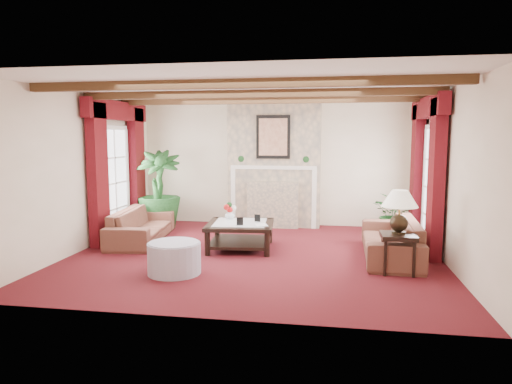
% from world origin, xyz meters
% --- Properties ---
extents(floor, '(6.00, 6.00, 0.00)m').
position_xyz_m(floor, '(0.00, 0.00, 0.00)').
color(floor, '#3E0B10').
rests_on(floor, ground).
extents(ceiling, '(6.00, 6.00, 0.00)m').
position_xyz_m(ceiling, '(0.00, 0.00, 2.70)').
color(ceiling, white).
rests_on(ceiling, floor).
extents(back_wall, '(6.00, 0.02, 2.70)m').
position_xyz_m(back_wall, '(0.00, 2.75, 1.35)').
color(back_wall, beige).
rests_on(back_wall, ground).
extents(left_wall, '(0.02, 5.50, 2.70)m').
position_xyz_m(left_wall, '(-3.00, 0.00, 1.35)').
color(left_wall, beige).
rests_on(left_wall, ground).
extents(right_wall, '(0.02, 5.50, 2.70)m').
position_xyz_m(right_wall, '(3.00, 0.00, 1.35)').
color(right_wall, beige).
rests_on(right_wall, ground).
extents(ceiling_beams, '(6.00, 3.00, 0.12)m').
position_xyz_m(ceiling_beams, '(0.00, 0.00, 2.64)').
color(ceiling_beams, '#382412').
rests_on(ceiling_beams, ceiling).
extents(fireplace, '(2.00, 0.52, 2.70)m').
position_xyz_m(fireplace, '(0.00, 2.55, 2.70)').
color(fireplace, tan).
rests_on(fireplace, ground).
extents(french_door_left, '(0.10, 1.10, 2.16)m').
position_xyz_m(french_door_left, '(-2.97, 1.00, 2.13)').
color(french_door_left, white).
rests_on(french_door_left, ground).
extents(french_door_right, '(0.10, 1.10, 2.16)m').
position_xyz_m(french_door_right, '(2.97, 1.00, 2.13)').
color(french_door_right, white).
rests_on(french_door_right, ground).
extents(curtains_left, '(0.20, 2.40, 2.55)m').
position_xyz_m(curtains_left, '(-2.86, 1.00, 2.55)').
color(curtains_left, '#440909').
rests_on(curtains_left, ground).
extents(curtains_right, '(0.20, 2.40, 2.55)m').
position_xyz_m(curtains_right, '(2.86, 1.00, 2.55)').
color(curtains_right, '#440909').
rests_on(curtains_right, ground).
extents(sofa_left, '(2.17, 1.07, 0.80)m').
position_xyz_m(sofa_left, '(-2.29, 0.67, 0.40)').
color(sofa_left, '#3F1119').
rests_on(sofa_left, ground).
extents(sofa_right, '(2.17, 0.75, 0.83)m').
position_xyz_m(sofa_right, '(2.20, 0.21, 0.42)').
color(sofa_right, '#3F1119').
rests_on(sofa_right, ground).
extents(potted_palm, '(1.80, 2.16, 0.94)m').
position_xyz_m(potted_palm, '(-2.41, 1.86, 0.47)').
color(potted_palm, black).
rests_on(potted_palm, ground).
extents(small_plant, '(1.59, 1.59, 0.67)m').
position_xyz_m(small_plant, '(2.48, 1.91, 0.33)').
color(small_plant, black).
rests_on(small_plant, ground).
extents(coffee_table, '(1.23, 1.23, 0.46)m').
position_xyz_m(coffee_table, '(-0.32, 0.35, 0.23)').
color(coffee_table, black).
rests_on(coffee_table, ground).
extents(side_table, '(0.57, 0.57, 0.57)m').
position_xyz_m(side_table, '(2.20, -0.68, 0.29)').
color(side_table, black).
rests_on(side_table, ground).
extents(ottoman, '(0.76, 0.76, 0.44)m').
position_xyz_m(ottoman, '(-0.97, -1.23, 0.22)').
color(ottoman, '#938FA2').
rests_on(ottoman, ground).
extents(table_lamp, '(0.51, 0.51, 0.65)m').
position_xyz_m(table_lamp, '(2.20, -0.68, 0.90)').
color(table_lamp, black).
rests_on(table_lamp, side_table).
extents(flower_vase, '(0.19, 0.20, 0.18)m').
position_xyz_m(flower_vase, '(-0.57, 0.65, 0.55)').
color(flower_vase, silver).
rests_on(flower_vase, coffee_table).
extents(book, '(0.21, 0.14, 0.26)m').
position_xyz_m(book, '(-0.01, 0.10, 0.59)').
color(book, black).
rests_on(book, coffee_table).
extents(photo_frame_a, '(0.11, 0.04, 0.15)m').
position_xyz_m(photo_frame_a, '(-0.27, 0.08, 0.54)').
color(photo_frame_a, black).
rests_on(photo_frame_a, coffee_table).
extents(photo_frame_b, '(0.11, 0.04, 0.14)m').
position_xyz_m(photo_frame_b, '(-0.04, 0.46, 0.53)').
color(photo_frame_b, black).
rests_on(photo_frame_b, coffee_table).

